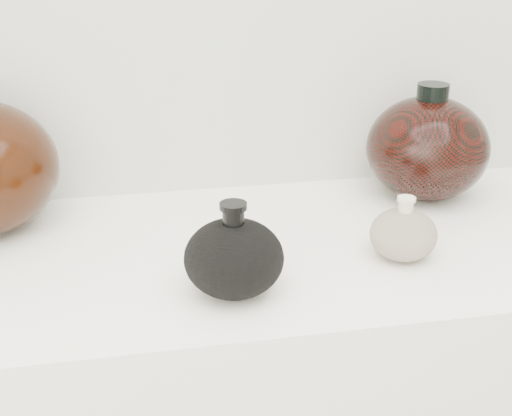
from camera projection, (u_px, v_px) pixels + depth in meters
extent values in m
cube|color=white|center=(278.00, 253.00, 1.10)|extent=(1.20, 0.50, 0.03)
ellipsoid|color=black|center=(234.00, 258.00, 0.94)|extent=(0.14, 0.14, 0.10)
cylinder|color=black|center=(233.00, 217.00, 0.91)|extent=(0.03, 0.03, 0.03)
cylinder|color=black|center=(233.00, 206.00, 0.91)|extent=(0.04, 0.04, 0.01)
ellipsoid|color=beige|center=(403.00, 234.00, 1.04)|extent=(0.13, 0.13, 0.08)
cylinder|color=beige|center=(406.00, 207.00, 1.02)|extent=(0.03, 0.03, 0.02)
cylinder|color=beige|center=(406.00, 199.00, 1.01)|extent=(0.03, 0.03, 0.01)
ellipsoid|color=black|center=(427.00, 148.00, 1.23)|extent=(0.26, 0.26, 0.18)
cylinder|color=black|center=(433.00, 94.00, 1.20)|extent=(0.07, 0.07, 0.03)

